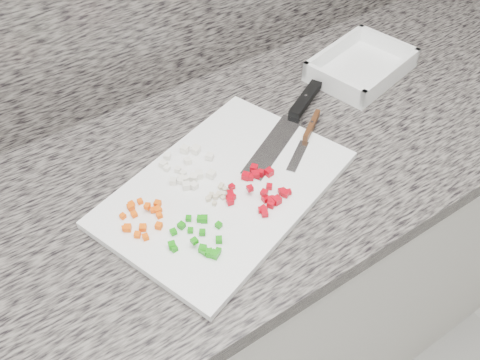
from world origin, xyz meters
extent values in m
cube|color=silver|center=(0.00, 1.44, 0.43)|extent=(3.92, 0.62, 0.86)
cube|color=#635D57|center=(0.00, 1.44, 0.88)|extent=(3.96, 0.64, 0.04)
cube|color=white|center=(0.05, 1.39, 0.91)|extent=(0.53, 0.44, 0.02)
cube|color=#FA5805|center=(-0.12, 1.44, 0.92)|extent=(0.01, 0.01, 0.01)
cube|color=#FA5805|center=(-0.08, 1.41, 0.92)|extent=(0.02, 0.02, 0.01)
cube|color=#FA5805|center=(-0.10, 1.37, 0.92)|extent=(0.02, 0.02, 0.01)
cube|color=#FA5805|center=(-0.13, 1.38, 0.92)|extent=(0.02, 0.02, 0.01)
cube|color=#FA5805|center=(-0.15, 1.40, 0.92)|extent=(0.01, 0.01, 0.01)
cube|color=#FA5805|center=(-0.14, 1.37, 0.92)|extent=(0.01, 0.01, 0.01)
cube|color=#FA5805|center=(-0.10, 1.41, 0.93)|extent=(0.01, 0.01, 0.01)
cube|color=#FA5805|center=(-0.09, 1.41, 0.92)|extent=(0.01, 0.01, 0.01)
cube|color=#FA5805|center=(-0.12, 1.42, 0.92)|extent=(0.01, 0.01, 0.01)
cube|color=#FA5805|center=(-0.14, 1.42, 0.92)|extent=(0.01, 0.01, 0.01)
cube|color=#FA5805|center=(-0.09, 1.39, 0.92)|extent=(0.01, 0.01, 0.01)
cube|color=#FA5805|center=(-0.10, 1.44, 0.92)|extent=(0.01, 0.01, 0.01)
cube|color=#FA5805|center=(-0.09, 1.40, 0.92)|extent=(0.01, 0.01, 0.01)
cube|color=#FA5805|center=(-0.10, 1.41, 0.93)|extent=(0.01, 0.01, 0.01)
cube|color=#FA5805|center=(-0.12, 1.43, 0.92)|extent=(0.01, 0.01, 0.01)
cube|color=#FA5805|center=(-0.13, 1.36, 0.92)|extent=(0.01, 0.01, 0.01)
cube|color=#FA5805|center=(-0.15, 1.39, 0.92)|extent=(0.02, 0.02, 0.01)
cube|color=white|center=(-0.02, 1.50, 0.92)|extent=(0.02, 0.02, 0.01)
cube|color=white|center=(0.07, 1.46, 0.92)|extent=(0.02, 0.02, 0.01)
cube|color=white|center=(0.00, 1.46, 0.92)|extent=(0.01, 0.01, 0.01)
cube|color=white|center=(0.00, 1.51, 0.92)|extent=(0.02, 0.02, 0.01)
cube|color=white|center=(0.00, 1.41, 0.92)|extent=(0.02, 0.02, 0.01)
cube|color=white|center=(-0.03, 1.45, 0.92)|extent=(0.02, 0.02, 0.01)
cube|color=white|center=(0.02, 1.48, 0.92)|extent=(0.01, 0.01, 0.01)
cube|color=white|center=(0.05, 1.49, 0.92)|extent=(0.02, 0.02, 0.01)
cube|color=white|center=(0.00, 1.44, 0.92)|extent=(0.01, 0.01, 0.01)
cube|color=white|center=(0.02, 1.43, 0.92)|extent=(0.02, 0.02, 0.01)
cube|color=white|center=(-0.01, 1.44, 0.92)|extent=(0.02, 0.02, 0.01)
cube|color=white|center=(-0.02, 1.48, 0.92)|extent=(0.01, 0.01, 0.01)
cube|color=white|center=(0.04, 1.51, 0.92)|extent=(0.02, 0.02, 0.01)
cube|color=white|center=(0.01, 1.43, 0.92)|extent=(0.02, 0.02, 0.01)
cube|color=white|center=(0.04, 1.51, 0.92)|extent=(0.02, 0.02, 0.01)
cube|color=white|center=(0.06, 1.50, 0.92)|extent=(0.02, 0.02, 0.01)
cube|color=white|center=(0.00, 1.47, 0.92)|extent=(0.02, 0.02, 0.01)
cube|color=white|center=(0.04, 1.42, 0.92)|extent=(0.02, 0.02, 0.01)
cube|color=white|center=(-0.01, 1.42, 0.92)|extent=(0.02, 0.02, 0.01)
cube|color=white|center=(-0.01, 1.45, 0.92)|extent=(0.01, 0.01, 0.01)
cube|color=#15890C|center=(-0.07, 1.35, 0.92)|extent=(0.01, 0.01, 0.01)
cube|color=#15890C|center=(-0.10, 1.32, 0.92)|extent=(0.01, 0.01, 0.01)
cube|color=#15890C|center=(-0.05, 1.26, 0.92)|extent=(0.02, 0.02, 0.01)
cube|color=#15890C|center=(-0.05, 1.35, 0.92)|extent=(0.01, 0.01, 0.01)
cube|color=#15890C|center=(-0.09, 1.34, 0.92)|extent=(0.01, 0.01, 0.01)
cube|color=#15890C|center=(-0.03, 1.33, 0.92)|extent=(0.02, 0.02, 0.01)
cube|color=#15890C|center=(-0.10, 1.31, 0.92)|extent=(0.01, 0.01, 0.01)
cube|color=#15890C|center=(-0.06, 1.33, 0.92)|extent=(0.01, 0.01, 0.01)
cube|color=#15890C|center=(-0.05, 1.31, 0.92)|extent=(0.01, 0.01, 0.01)
cube|color=#15890C|center=(-0.07, 1.30, 0.93)|extent=(0.01, 0.01, 0.01)
cube|color=#15890C|center=(-0.01, 1.31, 0.92)|extent=(0.01, 0.01, 0.01)
cube|color=#15890C|center=(-0.06, 1.28, 0.92)|extent=(0.02, 0.02, 0.01)
cube|color=#15890C|center=(-0.06, 1.27, 0.92)|extent=(0.02, 0.02, 0.01)
cube|color=#15890C|center=(-0.03, 1.34, 0.92)|extent=(0.02, 0.02, 0.01)
cube|color=#15890C|center=(-0.06, 1.27, 0.92)|extent=(0.01, 0.01, 0.01)
cube|color=#15890C|center=(-0.04, 1.26, 0.92)|extent=(0.01, 0.01, 0.01)
cube|color=#15890C|center=(-0.06, 1.28, 0.92)|extent=(0.01, 0.01, 0.01)
cube|color=#15890C|center=(-0.03, 1.28, 0.92)|extent=(0.02, 0.02, 0.01)
cube|color=#A90210|center=(0.10, 1.30, 0.92)|extent=(0.01, 0.01, 0.01)
cube|color=#A90210|center=(0.14, 1.30, 0.92)|extent=(0.01, 0.01, 0.01)
cube|color=#A90210|center=(0.09, 1.32, 0.93)|extent=(0.02, 0.02, 0.01)
cube|color=#A90210|center=(0.07, 1.30, 0.92)|extent=(0.01, 0.01, 0.01)
cube|color=#A90210|center=(0.04, 1.36, 0.92)|extent=(0.01, 0.01, 0.01)
cube|color=#A90210|center=(0.07, 1.28, 0.92)|extent=(0.02, 0.02, 0.01)
cube|color=#A90210|center=(0.07, 1.30, 0.92)|extent=(0.01, 0.01, 0.01)
cube|color=#A90210|center=(0.09, 1.31, 0.92)|extent=(0.01, 0.01, 0.01)
cube|color=#A90210|center=(0.08, 1.34, 0.93)|extent=(0.01, 0.01, 0.01)
cube|color=#A90210|center=(0.14, 1.36, 0.92)|extent=(0.02, 0.02, 0.01)
cube|color=#A90210|center=(0.13, 1.31, 0.92)|extent=(0.02, 0.02, 0.01)
cube|color=#A90210|center=(0.12, 1.39, 0.92)|extent=(0.02, 0.02, 0.01)
cube|color=#A90210|center=(0.11, 1.37, 0.92)|extent=(0.02, 0.02, 0.01)
cube|color=#A90210|center=(0.09, 1.30, 0.92)|extent=(0.02, 0.02, 0.01)
cube|color=#A90210|center=(0.11, 1.33, 0.92)|extent=(0.02, 0.02, 0.01)
cube|color=#A90210|center=(0.10, 1.30, 0.92)|extent=(0.02, 0.02, 0.01)
cube|color=#A90210|center=(0.03, 1.34, 0.92)|extent=(0.01, 0.01, 0.01)
cube|color=#A90210|center=(0.13, 1.31, 0.92)|extent=(0.01, 0.01, 0.01)
cube|color=#A90210|center=(0.10, 1.30, 0.92)|extent=(0.01, 0.01, 0.01)
cube|color=#A90210|center=(0.06, 1.37, 0.92)|extent=(0.01, 0.01, 0.01)
cube|color=#A90210|center=(0.12, 1.37, 0.92)|extent=(0.01, 0.01, 0.01)
cube|color=#A90210|center=(0.09, 1.38, 0.92)|extent=(0.02, 0.02, 0.01)
cube|color=#A90210|center=(0.10, 1.37, 0.92)|extent=(0.02, 0.02, 0.01)
cube|color=#A90210|center=(0.13, 1.30, 0.92)|extent=(0.02, 0.02, 0.01)
cube|color=#A90210|center=(0.04, 1.35, 0.92)|extent=(0.02, 0.02, 0.01)
cube|color=beige|center=(0.03, 1.36, 0.92)|extent=(0.01, 0.01, 0.01)
cube|color=beige|center=(0.04, 1.39, 0.92)|extent=(0.01, 0.01, 0.01)
cube|color=beige|center=(0.03, 1.35, 0.92)|extent=(0.01, 0.01, 0.01)
cube|color=beige|center=(0.04, 1.37, 0.92)|extent=(0.01, 0.01, 0.01)
cube|color=beige|center=(0.03, 1.37, 0.92)|extent=(0.01, 0.01, 0.01)
cube|color=beige|center=(0.01, 1.38, 0.92)|extent=(0.01, 0.01, 0.01)
cube|color=beige|center=(0.02, 1.37, 0.92)|extent=(0.01, 0.01, 0.01)
cube|color=beige|center=(0.01, 1.37, 0.92)|extent=(0.01, 0.01, 0.01)
cube|color=beige|center=(0.03, 1.37, 0.92)|extent=(0.01, 0.01, 0.01)
cube|color=beige|center=(0.00, 1.37, 0.92)|extent=(0.01, 0.01, 0.01)
cube|color=beige|center=(0.01, 1.36, 0.92)|extent=(0.01, 0.01, 0.01)
cube|color=beige|center=(0.02, 1.37, 0.92)|extent=(0.01, 0.01, 0.01)
cube|color=beige|center=(0.04, 1.38, 0.92)|extent=(0.01, 0.01, 0.01)
cube|color=silver|center=(0.19, 1.42, 0.92)|extent=(0.20, 0.13, 0.00)
cube|color=black|center=(0.34, 1.50, 0.92)|extent=(0.13, 0.08, 0.02)
cylinder|color=silver|center=(0.34, 1.50, 0.93)|extent=(0.01, 0.01, 0.00)
cube|color=silver|center=(0.21, 1.37, 0.92)|extent=(0.09, 0.07, 0.00)
cube|color=#472611|center=(0.29, 1.42, 0.92)|extent=(0.08, 0.06, 0.02)
cylinder|color=silver|center=(0.29, 1.42, 0.93)|extent=(0.01, 0.01, 0.00)
cube|color=white|center=(0.53, 1.53, 0.91)|extent=(0.27, 0.22, 0.01)
cube|color=white|center=(0.51, 1.60, 0.93)|extent=(0.23, 0.06, 0.04)
cube|color=white|center=(0.55, 1.45, 0.93)|extent=(0.23, 0.06, 0.04)
cube|color=white|center=(0.64, 1.55, 0.93)|extent=(0.05, 0.17, 0.04)
cube|color=white|center=(0.42, 1.50, 0.93)|extent=(0.05, 0.17, 0.04)
camera|label=1|loc=(-0.32, 0.80, 1.64)|focal=40.00mm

